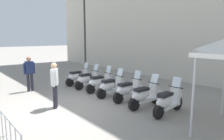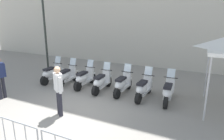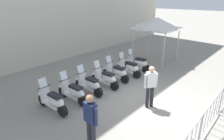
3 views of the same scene
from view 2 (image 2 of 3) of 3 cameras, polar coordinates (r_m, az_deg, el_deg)
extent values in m
plane|color=gray|center=(7.44, -11.90, -11.87)|extent=(120.00, 120.00, 0.00)
cylinder|color=black|center=(11.33, -14.26, -1.08)|extent=(0.14, 0.48, 0.48)
cylinder|color=black|center=(10.44, -18.43, -2.83)|extent=(0.14, 0.48, 0.48)
cube|color=white|center=(10.87, -16.27, -1.72)|extent=(0.28, 0.87, 0.10)
ellipsoid|color=white|center=(10.60, -17.33, -0.88)|extent=(0.36, 0.84, 0.40)
cube|color=black|center=(10.56, -17.31, 0.31)|extent=(0.28, 0.60, 0.10)
cube|color=white|center=(11.11, -14.95, 0.20)|extent=(0.34, 0.14, 0.60)
cylinder|color=black|center=(11.03, -15.07, 1.86)|extent=(0.56, 0.04, 0.04)
cube|color=silver|center=(11.03, -14.97, 2.82)|extent=(0.32, 0.14, 0.35)
cube|color=white|center=(11.26, -14.35, 0.23)|extent=(0.20, 0.32, 0.06)
cylinder|color=black|center=(10.74, -10.29, -1.76)|extent=(0.14, 0.48, 0.48)
cylinder|color=black|center=(9.80, -14.36, -3.69)|extent=(0.14, 0.48, 0.48)
cube|color=white|center=(10.25, -12.24, -2.47)|extent=(0.28, 0.87, 0.10)
ellipsoid|color=white|center=(9.97, -13.26, -1.60)|extent=(0.36, 0.84, 0.40)
cube|color=black|center=(9.93, -13.23, -0.34)|extent=(0.28, 0.60, 0.10)
cube|color=white|center=(10.51, -10.94, -0.41)|extent=(0.34, 0.14, 0.60)
cylinder|color=black|center=(10.43, -11.03, 1.33)|extent=(0.56, 0.04, 0.04)
cube|color=silver|center=(10.42, -10.93, 2.35)|extent=(0.32, 0.14, 0.35)
cube|color=white|center=(10.67, -10.36, -0.37)|extent=(0.20, 0.32, 0.06)
cylinder|color=black|center=(10.26, -5.58, -2.40)|extent=(0.16, 0.48, 0.48)
cylinder|color=black|center=(9.29, -9.59, -4.48)|extent=(0.16, 0.48, 0.48)
cube|color=white|center=(9.76, -7.49, -3.17)|extent=(0.31, 0.88, 0.10)
ellipsoid|color=white|center=(9.46, -8.47, -2.27)|extent=(0.39, 0.85, 0.40)
cube|color=black|center=(9.42, -8.42, -0.94)|extent=(0.30, 0.61, 0.10)
cube|color=white|center=(10.02, -6.18, -1.00)|extent=(0.34, 0.15, 0.60)
cylinder|color=black|center=(9.93, -6.24, 0.83)|extent=(0.56, 0.06, 0.04)
cube|color=silver|center=(9.93, -6.11, 1.90)|extent=(0.32, 0.15, 0.35)
cube|color=white|center=(10.18, -5.62, -0.95)|extent=(0.21, 0.33, 0.06)
cylinder|color=black|center=(9.73, -1.06, -3.33)|extent=(0.15, 0.48, 0.48)
cylinder|color=black|center=(8.70, -4.65, -5.71)|extent=(0.15, 0.48, 0.48)
cube|color=white|center=(9.20, -2.75, -4.22)|extent=(0.29, 0.87, 0.10)
ellipsoid|color=white|center=(8.88, -3.61, -3.31)|extent=(0.37, 0.85, 0.40)
cube|color=black|center=(8.84, -3.53, -1.90)|extent=(0.29, 0.60, 0.10)
cube|color=white|center=(9.48, -1.56, -1.88)|extent=(0.34, 0.14, 0.60)
cylinder|color=black|center=(9.38, -1.57, 0.04)|extent=(0.56, 0.04, 0.04)
cube|color=silver|center=(9.38, -1.45, 1.17)|extent=(0.32, 0.14, 0.35)
cube|color=white|center=(9.65, -1.07, -1.81)|extent=(0.20, 0.32, 0.06)
cylinder|color=black|center=(9.45, 4.63, -3.96)|extent=(0.16, 0.49, 0.48)
cylinder|color=black|center=(8.38, 1.41, -6.50)|extent=(0.16, 0.49, 0.48)
cube|color=white|center=(8.90, 3.13, -4.92)|extent=(0.32, 0.88, 0.10)
ellipsoid|color=white|center=(8.57, 2.40, -4.00)|extent=(0.40, 0.86, 0.40)
cube|color=black|center=(8.53, 2.50, -2.54)|extent=(0.31, 0.61, 0.10)
cube|color=white|center=(9.19, 4.24, -2.49)|extent=(0.35, 0.16, 0.60)
cylinder|color=black|center=(9.09, 4.28, -0.51)|extent=(0.56, 0.06, 0.04)
cube|color=silver|center=(9.09, 4.42, 0.66)|extent=(0.33, 0.15, 0.35)
cube|color=white|center=(9.36, 4.67, -2.41)|extent=(0.21, 0.33, 0.06)
cylinder|color=black|center=(9.08, 10.27, -5.00)|extent=(0.18, 0.49, 0.48)
cylinder|color=black|center=(7.99, 7.42, -7.78)|extent=(0.18, 0.49, 0.48)
cube|color=white|center=(8.51, 8.95, -6.05)|extent=(0.34, 0.89, 0.10)
ellipsoid|color=white|center=(8.18, 8.36, -5.13)|extent=(0.42, 0.86, 0.40)
cube|color=black|center=(8.13, 8.50, -3.61)|extent=(0.32, 0.62, 0.10)
cube|color=white|center=(8.81, 9.98, -3.49)|extent=(0.35, 0.17, 0.60)
cylinder|color=black|center=(8.71, 10.08, -1.43)|extent=(0.56, 0.08, 0.04)
cube|color=silver|center=(8.70, 10.24, -0.21)|extent=(0.33, 0.16, 0.35)
cube|color=white|center=(8.99, 10.35, -3.38)|extent=(0.22, 0.33, 0.06)
cylinder|color=black|center=(8.96, 16.00, -5.63)|extent=(0.15, 0.48, 0.48)
cylinder|color=black|center=(7.82, 14.87, -8.72)|extent=(0.15, 0.48, 0.48)
cube|color=white|center=(8.37, 15.49, -6.82)|extent=(0.30, 0.87, 0.10)
ellipsoid|color=white|center=(8.03, 15.35, -5.94)|extent=(0.38, 0.85, 0.40)
cube|color=black|center=(7.98, 15.49, -4.40)|extent=(0.30, 0.61, 0.10)
cube|color=white|center=(8.68, 16.00, -4.14)|extent=(0.34, 0.15, 0.60)
cylinder|color=black|center=(8.58, 16.16, -2.06)|extent=(0.56, 0.05, 0.04)
cube|color=silver|center=(8.58, 16.29, -0.82)|extent=(0.32, 0.15, 0.35)
cube|color=white|center=(8.87, 16.13, -4.01)|extent=(0.21, 0.33, 0.06)
cylinder|color=#B2B5B7|center=(5.49, -28.55, -11.63)|extent=(2.19, 0.10, 0.04)
cylinder|color=#B2B5B7|center=(5.68, -27.97, -15.56)|extent=(0.02, 0.02, 0.87)
cylinder|color=#B2B5B7|center=(5.42, -25.56, -16.80)|extent=(0.02, 0.02, 0.87)
cylinder|color=#2D332D|center=(12.78, -18.44, 11.92)|extent=(0.12, 0.12, 5.51)
cylinder|color=#23232D|center=(7.15, -14.34, -9.19)|extent=(0.14, 0.14, 0.90)
cylinder|color=#23232D|center=(7.31, -14.72, -8.66)|extent=(0.14, 0.14, 0.90)
cube|color=silver|center=(6.96, -14.95, -3.28)|extent=(0.42, 0.39, 0.60)
sphere|color=tan|center=(6.84, -15.19, 0.05)|extent=(0.22, 0.22, 0.22)
cylinder|color=silver|center=(6.77, -14.41, -4.24)|extent=(0.09, 0.09, 0.55)
cylinder|color=silver|center=(7.19, -15.40, -3.14)|extent=(0.09, 0.09, 0.55)
cylinder|color=#23232D|center=(9.52, -28.15, -4.33)|extent=(0.14, 0.14, 0.90)
cylinder|color=#23232D|center=(9.43, -29.05, -4.62)|extent=(0.14, 0.14, 0.90)
cylinder|color=navy|center=(9.40, -27.98, -0.07)|extent=(0.09, 0.09, 0.55)
cylinder|color=silver|center=(7.08, 25.21, -5.03)|extent=(0.06, 0.06, 2.15)
cylinder|color=silver|center=(9.20, 25.13, -0.51)|extent=(0.06, 0.06, 2.15)
camera|label=1|loc=(3.23, 76.39, -10.39)|focal=32.02mm
camera|label=3|loc=(10.75, -57.85, 12.91)|focal=31.68mm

